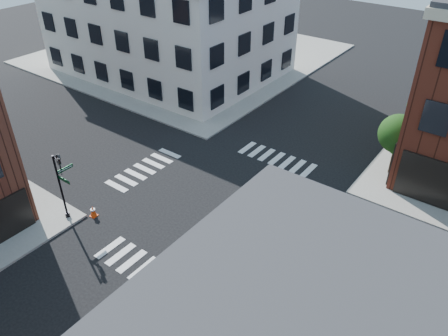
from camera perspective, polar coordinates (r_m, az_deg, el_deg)
ground at (r=28.45m, az=-0.40°, el=-4.79°), size 120.00×120.00×0.00m
sidewalk_nw at (r=54.81m, az=-4.81°, el=14.67°), size 30.00×30.00×0.15m
building_nw at (r=48.44m, az=-7.31°, el=18.72°), size 22.00×16.00×11.00m
tree_near at (r=31.85m, az=21.86°, el=3.91°), size 2.69×2.69×4.49m
tree_far at (r=37.31m, az=24.62°, el=7.05°), size 2.43×2.43×4.07m
signal_pole at (r=27.40m, az=-20.46°, el=-1.51°), size 1.29×1.24×4.60m
box_truck at (r=22.71m, az=17.01°, el=-12.36°), size 8.06×3.27×3.56m
traffic_cone at (r=28.51m, az=-16.74°, el=-5.43°), size 0.45×0.45×0.78m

